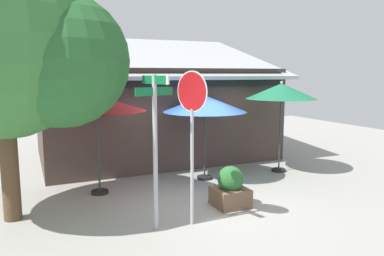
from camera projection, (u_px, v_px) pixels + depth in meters
The scene contains 9 objects.
ground_plane at pixel (208, 199), 9.39m from camera, with size 28.00×28.00×0.10m, color #9E9B93.
cafe_building at pixel (153, 110), 14.07m from camera, with size 8.56×5.88×4.59m.
street_sign_post at pixel (155, 137), 7.20m from camera, with size 0.81×0.87×3.07m.
stop_sign at pixel (192, 118), 7.40m from camera, with size 0.31×0.76×3.15m.
patio_umbrella_crimson_left at pixel (97, 104), 9.35m from camera, with size 2.48×2.48×2.61m.
patio_umbrella_royal_blue_center at pixel (205, 104), 10.71m from camera, with size 2.42×2.42×2.54m.
patio_umbrella_forest_green_right at pixel (281, 92), 11.53m from camera, with size 2.19×2.19×2.86m.
shade_tree at pixel (15, 46), 7.44m from camera, with size 4.43×3.97×5.72m.
sidewalk_planter at pixel (230, 189), 8.71m from camera, with size 0.77×0.77×0.96m.
Camera 1 is at (-4.06, -8.08, 3.08)m, focal length 34.89 mm.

